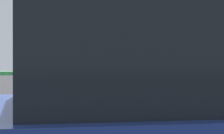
% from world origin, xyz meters
% --- Properties ---
extents(parking_meter, '(0.16, 0.16, 1.35)m').
position_xyz_m(parking_meter, '(0.38, 0.32, 1.11)').
color(parking_meter, slate).
rests_on(parking_meter, sidewalk_curb).
extents(pedestrian_at_meter, '(0.67, 0.41, 1.57)m').
position_xyz_m(pedestrian_at_meter, '(-0.13, 0.48, 1.04)').
color(pedestrian_at_meter, brown).
rests_on(pedestrian_at_meter, sidewalk_curb).
extents(background_railing, '(24.06, 0.06, 1.08)m').
position_xyz_m(background_railing, '(-0.00, 2.75, 0.92)').
color(background_railing, '#1E602D').
rests_on(background_railing, sidewalk_curb).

